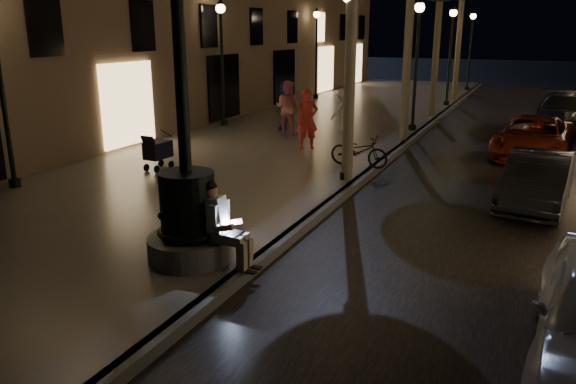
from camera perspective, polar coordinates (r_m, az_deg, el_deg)
The scene contains 21 objects.
ground at distance 21.05m, azimuth 12.68°, elevation 5.15°, with size 120.00×120.00×0.00m, color black.
cobble_lane at distance 20.68m, azimuth 20.85°, elevation 4.31°, with size 6.00×45.00×0.02m, color black.
promenade at distance 22.15m, azimuth 2.48°, elevation 6.33°, with size 8.00×45.00×0.20m, color slate.
curb_strip at distance 21.03m, azimuth 12.70°, elevation 5.42°, with size 0.25×45.00×0.20m, color #59595B.
fountain_lamppost at distance 9.27m, azimuth -10.18°, elevation -0.92°, with size 1.40×1.40×5.21m.
seated_man_laptop at distance 9.04m, azimuth -6.87°, elevation -3.07°, with size 1.04×0.35×1.41m.
lamp_curb_a at distance 13.99m, azimuth 6.15°, elevation 13.41°, with size 0.36×0.36×4.81m.
lamp_curb_b at distance 21.73m, azimuth 12.99°, elevation 14.08°, with size 0.36×0.36×4.81m.
lamp_curb_c at distance 29.61m, azimuth 16.23°, elevation 14.33°, with size 0.36×0.36×4.81m.
lamp_curb_d at distance 37.54m, azimuth 18.11°, elevation 14.45°, with size 0.36×0.36×4.81m.
lamp_left_b at distance 22.44m, azimuth -6.76°, elevation 14.42°, with size 0.36×0.36×4.81m.
lamp_left_c at distance 31.45m, azimuth 2.91°, elevation 15.00°, with size 0.36×0.36×4.81m.
stroller at distance 15.65m, azimuth -13.11°, elevation 4.16°, with size 0.50×1.07×1.09m.
car_second at distance 13.86m, azimuth 23.98°, elevation 1.08°, with size 1.30×3.73×1.23m, color black.
car_third at distance 19.27m, azimuth 23.72°, elevation 5.10°, with size 2.10×4.56×1.27m, color maroon.
car_rear at distance 24.81m, azimuth 26.13°, elevation 7.23°, with size 2.02×4.97×1.44m, color #2C2D31.
pedestrian_red at distance 17.97m, azimuth 1.98°, elevation 7.39°, with size 0.69×0.45×1.89m, color red.
pedestrian_pink at distance 20.56m, azimuth -0.05°, elevation 8.58°, with size 0.94×0.73×1.93m, color #D47080.
pedestrian_white at distance 20.99m, azimuth 5.64°, elevation 8.18°, with size 1.02×0.59×1.58m, color silver.
pedestrian_blue at distance 21.54m, azimuth -0.38°, elevation 8.77°, with size 1.06×0.44×1.81m, color #283695.
bicycle at distance 15.77m, azimuth 7.23°, elevation 4.17°, with size 0.59×1.69×0.89m, color black.
Camera 1 is at (4.07, -5.28, 3.91)m, focal length 35.00 mm.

